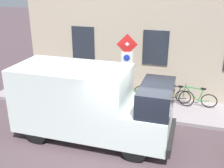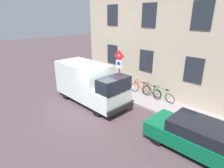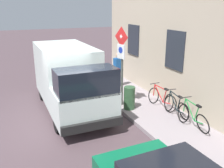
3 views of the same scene
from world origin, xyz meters
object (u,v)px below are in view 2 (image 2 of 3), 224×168
at_px(parked_hatchback, 197,136).
at_px(litter_bin, 125,90).
at_px(delivery_van, 89,83).
at_px(bicycle_red, 141,88).
at_px(sign_post_stacked, 119,67).
at_px(bicycle_green, 163,95).
at_px(pedestrian, 106,73).
at_px(bicycle_black, 151,92).

xyz_separation_m(parked_hatchback, litter_bin, (1.90, 5.65, -0.14)).
height_order(delivery_van, bicycle_red, delivery_van).
bearing_deg(sign_post_stacked, delivery_van, 157.56).
relative_size(delivery_van, bicycle_green, 3.10).
bearing_deg(sign_post_stacked, bicycle_green, -62.69).
height_order(bicycle_red, pedestrian, pedestrian).
bearing_deg(delivery_van, litter_bin, 58.47).
xyz_separation_m(delivery_van, bicycle_black, (3.29, -2.55, -0.82)).
height_order(delivery_van, bicycle_green, delivery_van).
relative_size(sign_post_stacked, pedestrian, 1.77).
height_order(parked_hatchback, litter_bin, parked_hatchback).
bearing_deg(bicycle_red, litter_bin, 68.00).
bearing_deg(bicycle_red, bicycle_green, 175.63).
bearing_deg(pedestrian, bicycle_green, 171.89).
xyz_separation_m(bicycle_red, litter_bin, (-1.24, 0.39, 0.08)).
height_order(delivery_van, litter_bin, delivery_van).
bearing_deg(bicycle_green, litter_bin, 34.87).
relative_size(sign_post_stacked, delivery_van, 0.57).
height_order(sign_post_stacked, delivery_van, sign_post_stacked).
height_order(bicycle_black, pedestrian, pedestrian).
relative_size(bicycle_green, bicycle_red, 1.00).
height_order(parked_hatchback, bicycle_green, parked_hatchback).
bearing_deg(bicycle_red, pedestrian, 3.94).
distance_m(delivery_van, bicycle_green, 4.84).
relative_size(parked_hatchback, litter_bin, 4.48).
bearing_deg(parked_hatchback, pedestrian, -18.78).
bearing_deg(litter_bin, bicycle_black, -46.25).
distance_m(delivery_van, pedestrian, 3.21).
relative_size(bicycle_green, bicycle_black, 1.00).
height_order(bicycle_red, litter_bin, litter_bin).
relative_size(pedestrian, litter_bin, 1.91).
bearing_deg(bicycle_black, delivery_van, 60.17).
bearing_deg(bicycle_black, pedestrian, 14.51).
distance_m(bicycle_green, pedestrian, 4.99).
relative_size(parked_hatchback, bicycle_green, 2.35).
bearing_deg(bicycle_green, bicycle_black, 5.43).
bearing_deg(pedestrian, sign_post_stacked, 144.61).
bearing_deg(parked_hatchback, delivery_van, 0.19).
xyz_separation_m(delivery_van, bicycle_green, (3.29, -3.46, -0.82)).
xyz_separation_m(sign_post_stacked, bicycle_black, (1.38, -1.76, -1.68)).
distance_m(parked_hatchback, pedestrian, 8.81).
bearing_deg(litter_bin, bicycle_red, -17.60).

